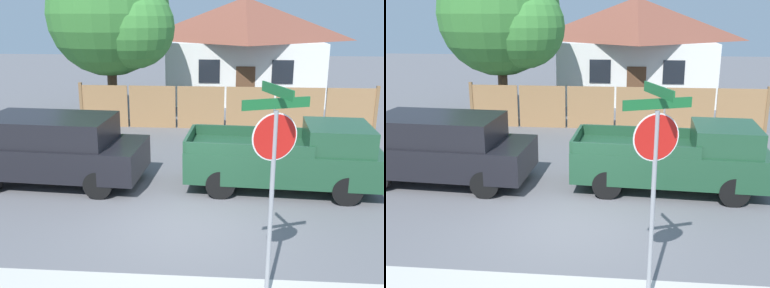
# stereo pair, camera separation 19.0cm
# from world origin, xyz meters

# --- Properties ---
(ground_plane) EXTENTS (80.00, 80.00, 0.00)m
(ground_plane) POSITION_xyz_m (0.00, 0.00, 0.00)
(ground_plane) COLOR slate
(wooden_fence) EXTENTS (11.63, 0.12, 1.78)m
(wooden_fence) POSITION_xyz_m (0.69, 8.45, 0.84)
(wooden_fence) COLOR #997047
(wooden_fence) RESTS_ON ground
(house) EXTENTS (8.24, 6.54, 5.20)m
(house) POSITION_xyz_m (1.62, 15.50, 2.70)
(house) COLOR white
(house) RESTS_ON ground
(oak_tree) EXTENTS (5.21, 4.96, 6.87)m
(oak_tree) POSITION_xyz_m (-3.79, 9.39, 4.28)
(oak_tree) COLOR brown
(oak_tree) RESTS_ON ground
(red_suv) EXTENTS (4.80, 2.31, 1.83)m
(red_suv) POSITION_xyz_m (-3.81, 2.25, 0.99)
(red_suv) COLOR black
(red_suv) RESTS_ON ground
(orange_pickup) EXTENTS (4.98, 2.17, 1.77)m
(orange_pickup) POSITION_xyz_m (2.39, 2.24, 0.86)
(orange_pickup) COLOR #1E472D
(orange_pickup) RESTS_ON ground
(stop_sign) EXTENTS (0.98, 0.88, 3.48)m
(stop_sign) POSITION_xyz_m (1.43, -2.64, 2.39)
(stop_sign) COLOR gray
(stop_sign) RESTS_ON ground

